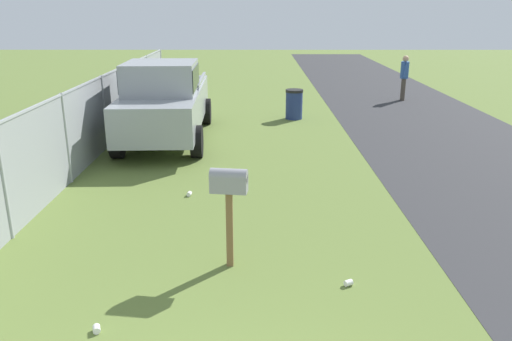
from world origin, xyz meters
The scene contains 9 objects.
mailbox centered at (3.95, 0.07, 1.11)m, with size 0.26×0.51×1.39m.
pickup_truck centered at (10.74, 2.09, 1.10)m, with size 5.46×2.25×2.09m.
trash_bin centered at (13.45, -1.45, 0.46)m, with size 0.55×0.55×0.92m.
pedestrian centered at (16.76, -5.76, 0.96)m, with size 0.49×0.30×1.66m.
fence_section centered at (8.70, 3.46, 0.97)m, with size 18.30×0.07×1.80m.
litter_bottle_by_mailbox centered at (7.82, 0.38, 0.04)m, with size 0.07×0.07×0.22m, color #B2D8BF.
litter_cup_near_hydrant centered at (3.41, -1.46, 0.04)m, with size 0.08×0.08×0.10m, color white.
litter_cup_far_scatter centered at (2.44, 1.45, 0.04)m, with size 0.08×0.08×0.10m, color white.
litter_cup_midfield_a centered at (6.62, 0.98, 0.04)m, with size 0.08×0.08×0.10m, color white.
Camera 1 is at (-2.27, -0.30, 3.38)m, focal length 35.61 mm.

